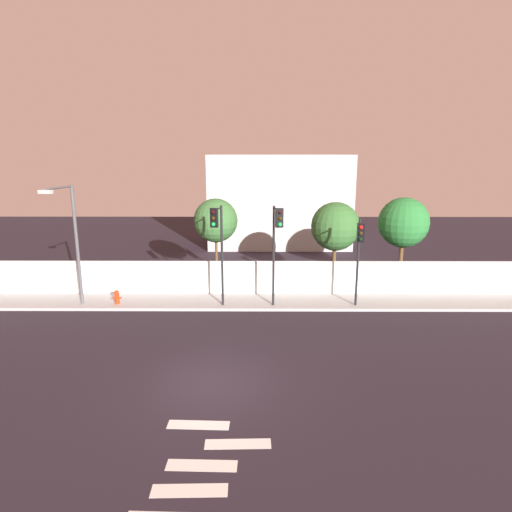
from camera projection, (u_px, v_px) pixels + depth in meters
ground_plane at (212, 383)px, 15.15m from camera, size 80.00×80.00×0.00m
sidewalk at (228, 302)px, 23.12m from camera, size 36.00×2.40×0.15m
perimeter_wall at (230, 277)px, 24.15m from camera, size 36.00×0.18×1.80m
crosswalk_marking at (201, 465)px, 11.16m from camera, size 3.23×3.90×0.01m
traffic_light_left at (359, 246)px, 21.03m from camera, size 0.46×1.48×4.40m
traffic_light_center at (277, 236)px, 21.13m from camera, size 0.47×1.21×5.04m
traffic_light_right at (218, 236)px, 21.11m from camera, size 0.50×1.27×5.06m
street_lamp_curbside at (72, 235)px, 21.55m from camera, size 0.75×2.21×6.01m
fire_hydrant at (117, 296)px, 22.54m from camera, size 0.44×0.26×0.73m
roadside_tree_leftmost at (216, 221)px, 25.03m from camera, size 2.49×2.49×5.18m
roadside_tree_midleft at (335, 227)px, 25.07m from camera, size 2.77×2.77×4.99m
roadside_tree_midright at (404, 223)px, 24.99m from camera, size 2.84×2.84×5.25m
low_building_distant at (279, 200)px, 37.14m from camera, size 11.51×6.00×7.51m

